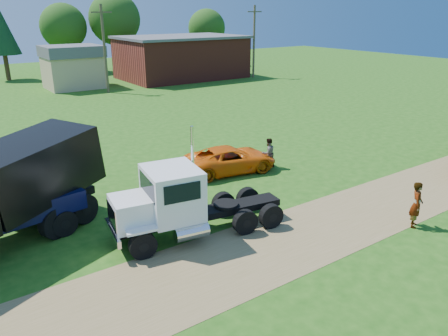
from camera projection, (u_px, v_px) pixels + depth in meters
ground at (290, 239)px, 17.02m from camera, size 140.00×140.00×0.00m
dirt_track at (290, 239)px, 17.02m from camera, size 120.00×4.20×0.01m
white_semi_tractor at (175, 203)px, 16.74m from camera, size 7.20×3.32×4.26m
orange_pickup at (230, 159)px, 23.94m from camera, size 5.44×3.25×1.42m
spectator_a at (416, 205)px, 17.74m from camera, size 0.85×0.79×1.95m
spectator_b at (268, 153)px, 24.53m from camera, size 0.88×0.71×1.70m
brick_building at (181, 57)px, 56.62m from camera, size 15.40×10.40×5.30m
tan_shed at (73, 66)px, 49.18m from camera, size 6.20×5.40×4.70m
utility_poles at (104, 47)px, 45.62m from camera, size 42.20×0.28×9.00m
tree_row at (48, 27)px, 57.37m from camera, size 57.97×10.26×10.84m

